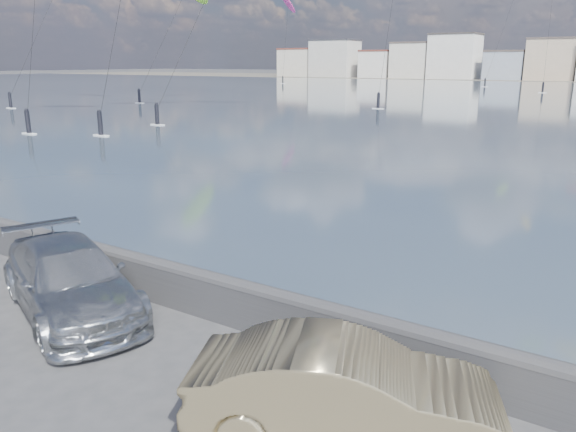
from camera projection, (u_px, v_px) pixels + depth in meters
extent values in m
plane|color=#333335|center=(121.00, 374.00, 10.14)|extent=(700.00, 700.00, 0.00)
cube|color=#28282B|center=(217.00, 300.00, 12.20)|extent=(400.00, 0.35, 0.90)
cylinder|color=#28282B|center=(216.00, 281.00, 12.08)|extent=(400.00, 0.36, 0.36)
cube|color=beige|center=(300.00, 63.00, 218.04)|extent=(14.00, 11.00, 10.00)
cube|color=brown|center=(300.00, 49.00, 216.63)|extent=(14.28, 11.22, 0.60)
cube|color=beige|center=(335.00, 59.00, 209.49)|extent=(16.00, 12.00, 13.00)
cube|color=#2D2D33|center=(335.00, 40.00, 207.69)|extent=(16.32, 12.24, 0.60)
cube|color=white|center=(378.00, 65.00, 200.82)|extent=(11.00, 10.00, 9.00)
cube|color=brown|center=(378.00, 51.00, 199.55)|extent=(11.22, 10.20, 0.60)
cube|color=silver|center=(413.00, 61.00, 193.66)|extent=(13.00, 11.00, 11.50)
cube|color=#4C423D|center=(414.00, 43.00, 192.05)|extent=(13.26, 11.22, 0.60)
cube|color=white|center=(455.00, 57.00, 185.70)|extent=(15.00, 12.00, 14.00)
cube|color=#383330|center=(456.00, 34.00, 183.77)|extent=(15.30, 12.24, 0.60)
cube|color=#9EA8B7|center=(506.00, 66.00, 177.76)|extent=(12.00, 10.00, 8.50)
cube|color=#4C423D|center=(507.00, 51.00, 176.55)|extent=(12.24, 10.20, 0.60)
cube|color=#CCB293|center=(552.00, 60.00, 170.20)|extent=(14.00, 11.00, 12.00)
cube|color=#4C423D|center=(555.00, 38.00, 168.53)|extent=(14.28, 11.22, 0.60)
imported|color=#B0B3B8|center=(70.00, 279.00, 12.48)|extent=(5.79, 4.03, 1.56)
imported|color=tan|center=(345.00, 391.00, 8.28)|extent=(4.89, 3.35, 1.53)
cube|color=white|center=(140.00, 103.00, 76.90)|extent=(1.40, 0.42, 0.08)
cylinder|color=black|center=(139.00, 96.00, 76.66)|extent=(0.36, 0.36, 1.70)
sphere|color=black|center=(139.00, 89.00, 76.42)|extent=(0.28, 0.28, 0.28)
cylinder|color=black|center=(164.00, 38.00, 77.61)|extent=(2.05, 8.73, 14.68)
ellipsoid|color=#E5338C|center=(288.00, 3.00, 148.29)|extent=(3.41, 8.02, 5.58)
cube|color=white|center=(283.00, 84.00, 146.04)|extent=(1.40, 0.42, 0.08)
cylinder|color=black|center=(283.00, 80.00, 145.80)|extent=(0.36, 0.36, 1.70)
sphere|color=black|center=(283.00, 76.00, 145.56)|extent=(0.28, 0.28, 0.28)
cylinder|color=black|center=(286.00, 41.00, 147.00)|extent=(3.16, 7.46, 19.11)
cube|color=white|center=(11.00, 108.00, 68.26)|extent=(1.40, 0.42, 0.08)
cylinder|color=black|center=(10.00, 100.00, 68.02)|extent=(0.36, 0.36, 1.70)
sphere|color=black|center=(9.00, 93.00, 67.78)|extent=(0.28, 0.28, 0.28)
cylinder|color=black|center=(51.00, 3.00, 69.16)|extent=(2.73, 12.16, 22.38)
cube|color=white|center=(485.00, 87.00, 127.12)|extent=(1.40, 0.42, 0.08)
cylinder|color=black|center=(485.00, 83.00, 126.88)|extent=(0.36, 0.36, 1.70)
sphere|color=black|center=(485.00, 79.00, 126.64)|extent=(0.28, 0.28, 0.28)
cylinder|color=black|center=(505.00, 25.00, 127.86)|extent=(3.25, 12.83, 24.57)
cube|color=white|center=(378.00, 108.00, 67.57)|extent=(1.40, 0.42, 0.08)
cylinder|color=black|center=(378.00, 101.00, 67.33)|extent=(0.36, 0.36, 1.70)
sphere|color=black|center=(379.00, 93.00, 67.09)|extent=(0.28, 0.28, 0.28)
cube|color=white|center=(101.00, 135.00, 42.82)|extent=(1.40, 0.42, 0.08)
cylinder|color=black|center=(100.00, 123.00, 42.58)|extent=(0.36, 0.36, 1.70)
sphere|color=black|center=(99.00, 111.00, 42.35)|extent=(0.28, 0.28, 0.28)
cube|color=white|center=(29.00, 133.00, 43.93)|extent=(1.40, 0.42, 0.08)
cylinder|color=black|center=(28.00, 122.00, 43.70)|extent=(0.36, 0.36, 1.70)
sphere|color=black|center=(26.00, 110.00, 43.46)|extent=(0.28, 0.28, 0.28)
cube|color=white|center=(158.00, 125.00, 50.10)|extent=(1.40, 0.42, 0.08)
cylinder|color=black|center=(157.00, 114.00, 49.86)|extent=(0.36, 0.36, 1.70)
sphere|color=black|center=(156.00, 104.00, 49.62)|extent=(0.28, 0.28, 0.28)
cube|color=white|center=(542.00, 93.00, 102.22)|extent=(1.40, 0.42, 0.08)
cylinder|color=black|center=(543.00, 88.00, 101.98)|extent=(0.36, 0.36, 1.70)
sphere|color=black|center=(544.00, 83.00, 101.75)|extent=(0.28, 0.28, 0.28)
cylinder|color=black|center=(551.00, 10.00, 104.56)|extent=(2.57, 13.84, 27.02)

